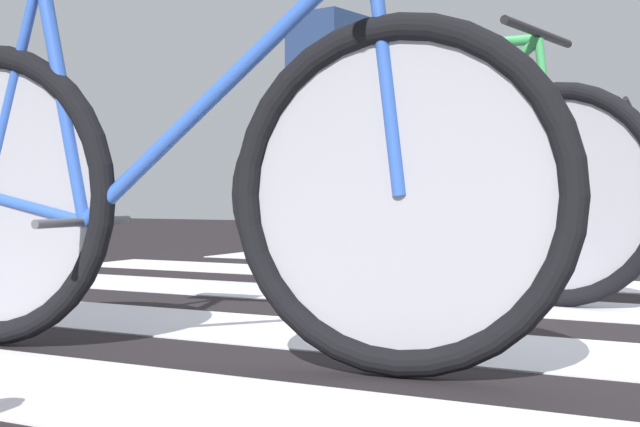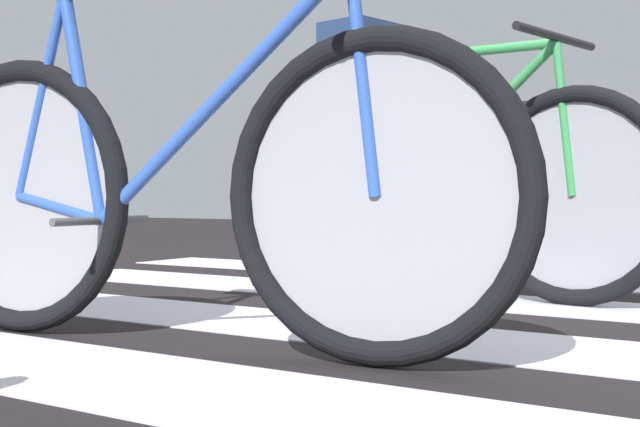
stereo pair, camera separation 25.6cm
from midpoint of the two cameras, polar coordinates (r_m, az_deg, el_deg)
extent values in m
cube|color=silver|center=(1.39, 6.34, -13.76)|extent=(5.20, 0.44, 0.00)
cube|color=silver|center=(2.06, 17.59, -8.89)|extent=(5.20, 0.44, 0.00)
torus|color=black|center=(2.30, -17.27, 1.09)|extent=(0.72, 0.13, 0.72)
torus|color=black|center=(1.74, 7.37, 1.10)|extent=(0.72, 0.13, 0.72)
cylinder|color=gray|center=(2.30, -17.27, 1.09)|extent=(0.60, 0.07, 0.61)
cylinder|color=gray|center=(1.74, 7.37, 1.10)|extent=(0.60, 0.07, 0.61)
cylinder|color=#2C51A8|center=(1.93, -3.95, 7.66)|extent=(0.70, 0.10, 0.59)
cylinder|color=#2C51A8|center=(2.16, -13.12, 7.20)|extent=(0.16, 0.05, 0.59)
cylinder|color=#2C51A8|center=(2.21, -14.67, 0.32)|extent=(0.29, 0.06, 0.09)
cylinder|color=#2C51A8|center=(2.26, -15.85, 7.70)|extent=(0.19, 0.04, 0.53)
cylinder|color=#2C51A8|center=(1.77, 6.47, 9.21)|extent=(0.09, 0.04, 0.50)
cylinder|color=#4C4C51|center=(2.12, -11.84, -0.52)|extent=(0.05, 0.34, 0.02)
torus|color=black|center=(3.41, 2.90, 1.18)|extent=(0.72, 0.17, 0.72)
torus|color=black|center=(2.87, 18.80, 1.10)|extent=(0.72, 0.17, 0.72)
cylinder|color=gray|center=(3.41, 2.90, 1.18)|extent=(0.60, 0.11, 0.61)
cylinder|color=gray|center=(2.87, 18.80, 1.10)|extent=(0.60, 0.11, 0.61)
cylinder|color=#338948|center=(3.12, 10.98, 10.55)|extent=(0.80, 0.16, 0.05)
cylinder|color=#338948|center=(3.06, 11.92, 5.27)|extent=(0.70, 0.15, 0.59)
cylinder|color=#338948|center=(3.28, 5.87, 5.19)|extent=(0.16, 0.06, 0.59)
cylinder|color=#338948|center=(3.32, 4.76, 0.66)|extent=(0.29, 0.07, 0.09)
cylinder|color=#338948|center=(3.37, 3.95, 5.61)|extent=(0.19, 0.06, 0.53)
cylinder|color=#338948|center=(2.89, 18.28, 6.07)|extent=(0.09, 0.04, 0.50)
cube|color=black|center=(3.35, 5.05, 10.62)|extent=(0.25, 0.13, 0.05)
cylinder|color=black|center=(2.94, 17.78, 11.30)|extent=(0.11, 0.52, 0.03)
cylinder|color=#4C4C51|center=(3.24, 6.71, 0.11)|extent=(0.08, 0.34, 0.02)
cylinder|color=beige|center=(3.41, 6.87, 3.75)|extent=(0.11, 0.11, 0.92)
cylinder|color=beige|center=(3.18, 3.93, 3.93)|extent=(0.11, 0.11, 0.92)
cube|color=navy|center=(3.33, 5.46, 10.06)|extent=(0.28, 0.44, 0.28)
cube|color=slate|center=(3.38, 7.82, -4.31)|extent=(0.27, 0.14, 0.07)
cube|color=slate|center=(3.15, 4.91, -4.70)|extent=(0.27, 0.14, 0.07)
torus|color=black|center=(5.42, 14.08, 1.18)|extent=(0.72, 0.11, 0.72)
cylinder|color=gray|center=(5.42, 14.08, 1.18)|extent=(0.61, 0.05, 0.61)
cylinder|color=black|center=(5.33, 19.99, 6.63)|extent=(0.80, 0.10, 0.05)
cylinder|color=black|center=(5.30, 20.60, 3.51)|extent=(0.70, 0.09, 0.59)
cylinder|color=black|center=(5.37, 16.37, 3.62)|extent=(0.16, 0.05, 0.59)
cylinder|color=black|center=(5.39, 15.52, 0.85)|extent=(0.29, 0.05, 0.09)
cylinder|color=black|center=(5.41, 14.92, 3.93)|extent=(0.19, 0.04, 0.53)
cube|color=black|center=(5.41, 15.76, 7.00)|extent=(0.25, 0.11, 0.05)
cylinder|color=#4C4C51|center=(5.36, 16.98, 0.52)|extent=(0.05, 0.34, 0.02)
camera|label=1|loc=(0.13, -56.94, 0.69)|focal=48.41mm
camera|label=2|loc=(0.13, 123.06, -0.69)|focal=48.41mm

